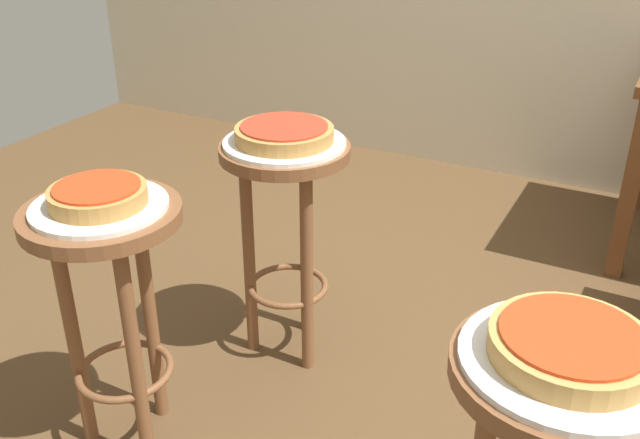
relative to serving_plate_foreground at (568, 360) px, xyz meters
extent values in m
plane|color=brown|center=(-0.16, 0.76, -0.70)|extent=(6.00, 6.00, 0.00)
cylinder|color=brown|center=(0.00, 0.00, -0.02)|extent=(0.37, 0.37, 0.03)
cylinder|color=silver|center=(0.00, 0.00, 0.00)|extent=(0.35, 0.35, 0.01)
cylinder|color=tan|center=(0.00, 0.00, 0.03)|extent=(0.26, 0.26, 0.04)
cylinder|color=red|center=(0.00, 0.00, 0.05)|extent=(0.23, 0.23, 0.01)
cylinder|color=brown|center=(-1.05, 0.08, -0.02)|extent=(0.37, 0.37, 0.03)
cylinder|color=brown|center=(-1.05, 0.19, -0.37)|extent=(0.04, 0.04, 0.66)
cylinder|color=brown|center=(-1.15, 0.02, -0.37)|extent=(0.04, 0.04, 0.66)
cylinder|color=brown|center=(-0.95, 0.02, -0.37)|extent=(0.04, 0.04, 0.66)
torus|color=brown|center=(-1.05, 0.08, -0.47)|extent=(0.25, 0.25, 0.02)
cylinder|color=white|center=(-1.05, 0.08, 0.00)|extent=(0.31, 0.31, 0.01)
cylinder|color=#B78442|center=(-1.05, 0.08, 0.03)|extent=(0.22, 0.22, 0.04)
cylinder|color=red|center=(-1.05, 0.08, 0.05)|extent=(0.20, 0.20, 0.01)
cylinder|color=brown|center=(-0.88, 0.62, -0.02)|extent=(0.37, 0.37, 0.03)
cylinder|color=brown|center=(-0.88, 0.74, -0.37)|extent=(0.04, 0.04, 0.66)
cylinder|color=brown|center=(-0.98, 0.57, -0.37)|extent=(0.04, 0.04, 0.66)
cylinder|color=brown|center=(-0.78, 0.57, -0.37)|extent=(0.04, 0.04, 0.66)
torus|color=brown|center=(-0.88, 0.62, -0.47)|extent=(0.25, 0.25, 0.02)
cylinder|color=white|center=(-0.88, 0.62, 0.00)|extent=(0.35, 0.35, 0.01)
cylinder|color=#B78442|center=(-0.88, 0.62, 0.03)|extent=(0.28, 0.28, 0.04)
cylinder|color=#B23823|center=(-0.88, 0.62, 0.05)|extent=(0.24, 0.24, 0.01)
cube|color=brown|center=(-0.03, 1.59, -0.35)|extent=(0.06, 0.06, 0.69)
camera|label=1|loc=(0.07, -0.98, 0.70)|focal=39.94mm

